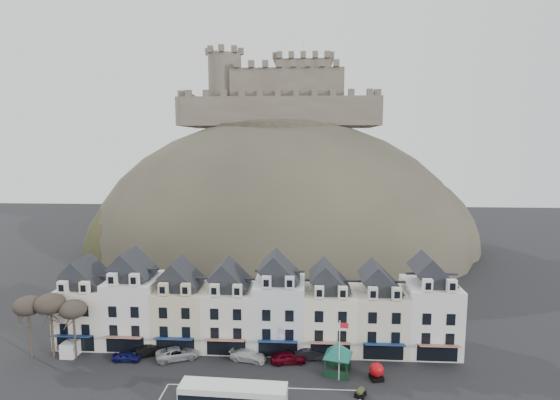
# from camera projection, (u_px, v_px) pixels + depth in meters

# --- Properties ---
(townhouse_terrace) EXTENTS (54.40, 9.35, 11.80)m
(townhouse_terrace) POSITION_uv_depth(u_px,v_px,m) (256.00, 307.00, 60.46)
(townhouse_terrace) COLOR white
(townhouse_terrace) RESTS_ON ground
(castle_hill) EXTENTS (100.00, 76.00, 68.00)m
(castle_hill) POSITION_uv_depth(u_px,v_px,m) (284.00, 250.00, 113.51)
(castle_hill) COLOR #37342A
(castle_hill) RESTS_ON ground
(castle) EXTENTS (50.20, 22.20, 22.00)m
(castle) POSITION_uv_depth(u_px,v_px,m) (282.00, 96.00, 115.16)
(castle) COLOR brown
(castle) RESTS_ON ground
(tree_left_far) EXTENTS (3.61, 3.61, 8.24)m
(tree_left_far) POSITION_uv_depth(u_px,v_px,m) (28.00, 306.00, 56.54)
(tree_left_far) COLOR #382E23
(tree_left_far) RESTS_ON ground
(tree_left_mid) EXTENTS (3.78, 3.78, 8.64)m
(tree_left_mid) POSITION_uv_depth(u_px,v_px,m) (50.00, 304.00, 56.32)
(tree_left_mid) COLOR #382E23
(tree_left_mid) RESTS_ON ground
(tree_left_near) EXTENTS (3.43, 3.43, 7.84)m
(tree_left_near) POSITION_uv_depth(u_px,v_px,m) (73.00, 310.00, 56.24)
(tree_left_near) COLOR #382E23
(tree_left_near) RESTS_ON ground
(bus) EXTENTS (11.29, 3.10, 3.16)m
(bus) POSITION_uv_depth(u_px,v_px,m) (233.00, 397.00, 45.22)
(bus) COLOR #262628
(bus) RESTS_ON ground
(bus_shelter) EXTENTS (6.16, 6.16, 4.02)m
(bus_shelter) POSITION_uv_depth(u_px,v_px,m) (338.00, 350.00, 52.74)
(bus_shelter) COLOR black
(bus_shelter) RESTS_ON ground
(red_buoy) EXTENTS (1.71, 1.71, 2.12)m
(red_buoy) POSITION_uv_depth(u_px,v_px,m) (377.00, 371.00, 51.69)
(red_buoy) COLOR black
(red_buoy) RESTS_ON ground
(flagpole) EXTENTS (1.06, 0.22, 7.37)m
(flagpole) POSITION_uv_depth(u_px,v_px,m) (340.00, 346.00, 51.21)
(flagpole) COLOR silver
(flagpole) RESTS_ON ground
(white_van) EXTENTS (1.90, 4.25, 1.93)m
(white_van) POSITION_uv_depth(u_px,v_px,m) (75.00, 345.00, 58.52)
(white_van) COLOR white
(white_van) RESTS_ON ground
(planter_west) EXTENTS (1.18, 0.86, 1.06)m
(planter_west) POSITION_uv_depth(u_px,v_px,m) (359.00, 393.00, 48.11)
(planter_west) COLOR black
(planter_west) RESTS_ON ground
(planter_east) EXTENTS (1.16, 0.89, 1.04)m
(planter_east) POSITION_uv_depth(u_px,v_px,m) (361.00, 391.00, 48.54)
(planter_east) COLOR black
(planter_east) RESTS_ON ground
(car_navy) EXTENTS (3.69, 1.56, 1.24)m
(car_navy) POSITION_uv_depth(u_px,v_px,m) (127.00, 356.00, 56.17)
(car_navy) COLOR #0D1045
(car_navy) RESTS_ON ground
(car_black) EXTENTS (4.54, 3.12, 1.42)m
(car_black) POSITION_uv_depth(u_px,v_px,m) (153.00, 349.00, 57.93)
(car_black) COLOR black
(car_black) RESTS_ON ground
(car_silver) EXTENTS (6.09, 4.50, 1.56)m
(car_silver) POSITION_uv_depth(u_px,v_px,m) (178.00, 353.00, 56.76)
(car_silver) COLOR #A4A7AC
(car_silver) RESTS_ON ground
(car_white) EXTENTS (5.07, 2.94, 1.38)m
(car_white) POSITION_uv_depth(u_px,v_px,m) (248.00, 356.00, 56.27)
(car_white) COLOR silver
(car_white) RESTS_ON ground
(car_maroon) EXTENTS (4.78, 2.54, 1.55)m
(car_maroon) POSITION_uv_depth(u_px,v_px,m) (288.00, 357.00, 55.62)
(car_maroon) COLOR #4E0410
(car_maroon) RESTS_ON ground
(car_charcoal) EXTENTS (4.79, 2.44, 1.51)m
(car_charcoal) POSITION_uv_depth(u_px,v_px,m) (312.00, 353.00, 56.69)
(car_charcoal) COLOR black
(car_charcoal) RESTS_ON ground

